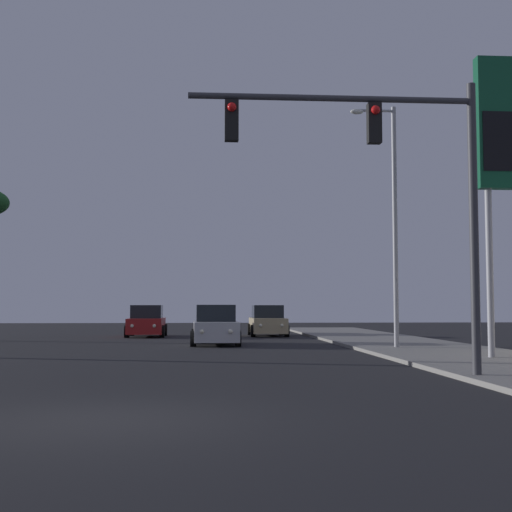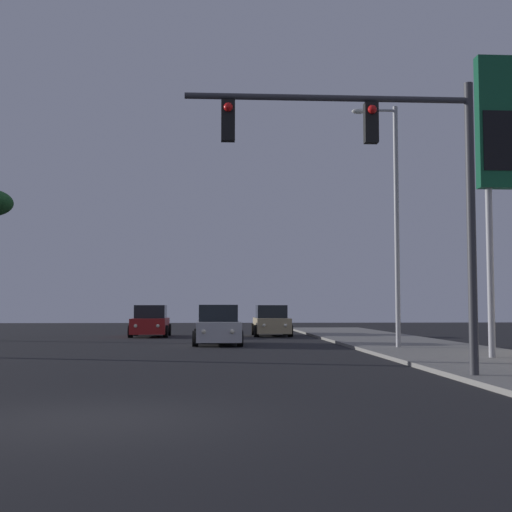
{
  "view_description": "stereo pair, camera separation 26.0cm",
  "coord_description": "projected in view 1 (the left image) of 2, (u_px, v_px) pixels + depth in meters",
  "views": [
    {
      "loc": [
        1.45,
        -10.36,
        1.61
      ],
      "look_at": [
        3.01,
        11.55,
        3.17
      ],
      "focal_mm": 50.0,
      "sensor_mm": 36.0,
      "label": 1
    },
    {
      "loc": [
        1.71,
        -10.37,
        1.61
      ],
      "look_at": [
        3.01,
        11.55,
        3.17
      ],
      "focal_mm": 50.0,
      "sensor_mm": 36.0,
      "label": 2
    }
  ],
  "objects": [
    {
      "name": "street_lamp",
      "position": [
        391.0,
        212.0,
        26.57
      ],
      "size": [
        1.74,
        0.24,
        9.0
      ],
      "color": "#99999E",
      "rests_on": "sidewalk_right"
    },
    {
      "name": "gas_station_sign",
      "position": [
        509.0,
        140.0,
        21.4
      ],
      "size": [
        2.0,
        0.42,
        9.0
      ],
      "color": "#99999E",
      "rests_on": "sidewalk_right"
    },
    {
      "name": "traffic_light_mast",
      "position": [
        394.0,
        168.0,
        15.77
      ],
      "size": [
        6.44,
        0.36,
        6.5
      ],
      "color": "#38383D",
      "rests_on": "sidewalk_right"
    },
    {
      "name": "car_silver",
      "position": [
        215.0,
        327.0,
        29.98
      ],
      "size": [
        2.04,
        4.33,
        1.68
      ],
      "rotation": [
        0.0,
        0.0,
        3.16
      ],
      "color": "#B7B7BC",
      "rests_on": "ground"
    },
    {
      "name": "ground_plane",
      "position": [
        102.0,
        420.0,
        10.09
      ],
      "size": [
        120.0,
        120.0,
        0.0
      ],
      "primitive_type": "plane",
      "color": "black"
    },
    {
      "name": "car_tan",
      "position": [
        268.0,
        322.0,
        38.99
      ],
      "size": [
        2.04,
        4.31,
        1.68
      ],
      "rotation": [
        0.0,
        0.0,
        3.14
      ],
      "color": "tan",
      "rests_on": "ground"
    },
    {
      "name": "sidewalk_right",
      "position": [
        482.0,
        360.0,
        20.72
      ],
      "size": [
        5.0,
        60.0,
        0.12
      ],
      "color": "gray",
      "rests_on": "ground"
    },
    {
      "name": "car_red",
      "position": [
        147.0,
        322.0,
        38.04
      ],
      "size": [
        2.04,
        4.31,
        1.68
      ],
      "rotation": [
        0.0,
        0.0,
        3.15
      ],
      "color": "maroon",
      "rests_on": "ground"
    }
  ]
}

